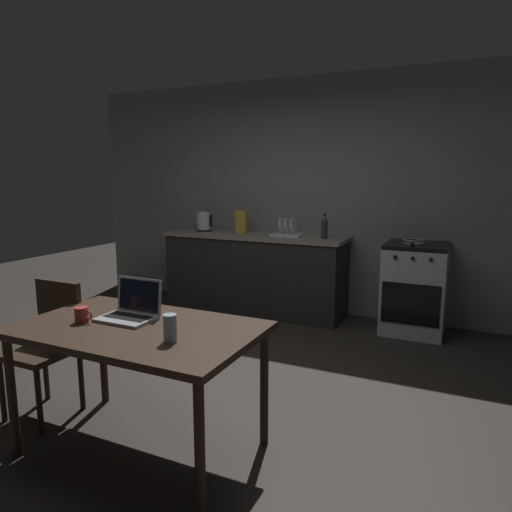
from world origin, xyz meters
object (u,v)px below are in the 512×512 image
object	(u,v)px
dining_table	(138,338)
drinking_glass	(170,328)
cereal_box	(241,222)
laptop	(131,311)
bottle	(324,227)
coffee_mug	(82,315)
frying_pan	(414,241)
stove_oven	(414,288)
electric_kettle	(204,222)
chair	(49,339)
dish_rack	(288,232)

from	to	relation	value
dining_table	drinking_glass	size ratio (longest dim) A/B	9.53
cereal_box	laptop	bearing A→B (deg)	-76.21
bottle	dining_table	bearing A→B (deg)	-94.68
bottle	coffee_mug	bearing A→B (deg)	-101.06
laptop	frying_pan	world-z (taller)	laptop
stove_oven	cereal_box	xyz separation A→B (m)	(-1.98, 0.02, 0.59)
electric_kettle	drinking_glass	bearing A→B (deg)	-61.42
chair	drinking_glass	bearing A→B (deg)	-8.00
electric_kettle	cereal_box	xyz separation A→B (m)	(0.50, 0.02, 0.02)
bottle	drinking_glass	world-z (taller)	bottle
bottle	chair	bearing A→B (deg)	-111.87
laptop	coffee_mug	distance (m)	0.27
stove_oven	coffee_mug	distance (m)	3.31
dining_table	dish_rack	size ratio (longest dim) A/B	4.00
dining_table	drinking_glass	distance (m)	0.36
stove_oven	electric_kettle	distance (m)	2.55
coffee_mug	dish_rack	world-z (taller)	dish_rack
frying_pan	cereal_box	xyz separation A→B (m)	(-1.96, 0.05, 0.11)
bottle	frying_pan	xyz separation A→B (m)	(0.92, 0.02, -0.10)
coffee_mug	cereal_box	world-z (taller)	cereal_box
laptop	coffee_mug	xyz separation A→B (m)	(-0.21, -0.17, -0.00)
chair	bottle	xyz separation A→B (m)	(1.08, 2.69, 0.53)
stove_oven	coffee_mug	bearing A→B (deg)	-117.29
electric_kettle	drinking_glass	distance (m)	3.39
chair	bottle	world-z (taller)	bottle
chair	dish_rack	bearing A→B (deg)	80.19
laptop	dish_rack	distance (m)	2.76
electric_kettle	bottle	bearing A→B (deg)	-1.86
dining_table	drinking_glass	world-z (taller)	drinking_glass
bottle	coffee_mug	world-z (taller)	bottle
chair	dish_rack	distance (m)	2.85
dish_rack	electric_kettle	bearing A→B (deg)	-180.00
cereal_box	dish_rack	xyz separation A→B (m)	(0.60, -0.02, -0.08)
dining_table	cereal_box	size ratio (longest dim) A/B	5.15
dining_table	cereal_box	distance (m)	3.00
dining_table	chair	world-z (taller)	chair
dining_table	frying_pan	bearing A→B (deg)	67.84
stove_oven	bottle	bearing A→B (deg)	-177.13
coffee_mug	cereal_box	bearing A→B (deg)	99.15
dining_table	coffee_mug	distance (m)	0.36
chair	frying_pan	xyz separation A→B (m)	(2.00, 2.71, 0.43)
chair	laptop	size ratio (longest dim) A/B	2.77
stove_oven	chair	xyz separation A→B (m)	(-2.03, -2.74, 0.05)
stove_oven	frying_pan	distance (m)	0.49
electric_kettle	dish_rack	xyz separation A→B (m)	(1.10, 0.00, -0.07)
bottle	drinking_glass	xyz separation A→B (m)	(0.08, -2.92, -0.22)
chair	bottle	bearing A→B (deg)	71.50
dish_rack	cereal_box	bearing A→B (deg)	178.09
bottle	drinking_glass	distance (m)	2.93
coffee_mug	laptop	bearing A→B (deg)	40.05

